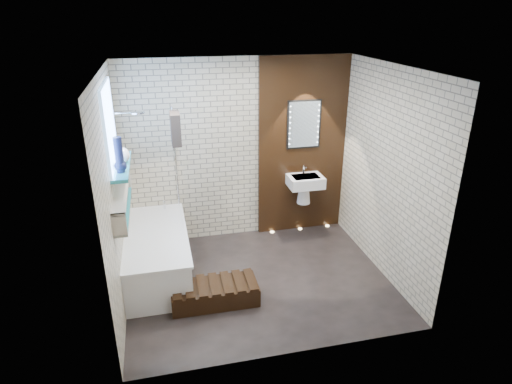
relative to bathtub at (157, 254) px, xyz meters
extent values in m
plane|color=black|center=(1.22, -0.45, -0.29)|extent=(3.20, 3.20, 0.00)
cube|color=#B4AA8F|center=(1.22, 0.85, 1.01)|extent=(3.20, 0.04, 2.60)
cube|color=#B4AA8F|center=(1.22, -1.75, 1.01)|extent=(3.20, 0.04, 2.60)
cube|color=#B4AA8F|center=(-0.38, -0.45, 1.01)|extent=(0.04, 2.60, 2.60)
cube|color=#B4AA8F|center=(2.82, -0.45, 1.01)|extent=(0.04, 2.60, 2.60)
plane|color=white|center=(1.22, -0.45, 2.31)|extent=(3.20, 3.20, 0.00)
cube|color=black|center=(2.17, 0.82, 1.01)|extent=(1.30, 0.06, 2.60)
cube|color=#7FADE0|center=(-0.36, -0.10, 1.71)|extent=(0.03, 1.00, 0.90)
cube|color=#22787F|center=(-0.29, -0.10, 1.24)|extent=(0.18, 1.00, 0.04)
cube|color=#22787F|center=(-0.31, -0.30, 0.79)|extent=(0.14, 1.30, 0.03)
cube|color=#B2A899|center=(-0.31, -0.30, 1.02)|extent=(0.14, 1.30, 0.03)
cube|color=#B2A899|center=(-0.31, -0.94, 0.91)|extent=(0.14, 0.03, 0.26)
cube|color=#B2A899|center=(-0.31, 0.33, 0.91)|extent=(0.14, 0.03, 0.26)
cube|color=white|center=(0.00, 0.00, -0.02)|extent=(0.75, 1.70, 0.55)
cube|color=white|center=(0.00, 0.00, 0.27)|extent=(0.79, 1.74, 0.03)
cylinder|color=silver|center=(0.15, 0.73, 0.35)|extent=(0.04, 0.04, 0.12)
cube|color=white|center=(0.35, 0.44, 0.99)|extent=(0.01, 0.78, 1.40)
cube|color=black|center=(0.35, 0.19, 1.56)|extent=(0.11, 0.29, 0.38)
cylinder|color=silver|center=(-0.08, 0.50, 1.71)|extent=(0.18, 0.18, 0.02)
cube|color=white|center=(2.17, 0.61, 0.56)|extent=(0.50, 0.36, 0.16)
cone|color=white|center=(2.17, 0.66, 0.34)|extent=(0.20, 0.20, 0.28)
cylinder|color=silver|center=(2.17, 0.71, 0.71)|extent=(0.03, 0.03, 0.14)
cube|color=black|center=(2.17, 0.78, 1.36)|extent=(0.50, 0.02, 0.70)
cube|color=silver|center=(2.17, 0.77, 1.36)|extent=(0.45, 0.01, 0.65)
cube|color=black|center=(0.62, -0.75, -0.18)|extent=(1.00, 0.45, 0.22)
cylinder|color=#954116|center=(-0.31, -0.65, 0.86)|extent=(0.05, 0.05, 0.11)
cylinder|color=maroon|center=(-0.31, 0.16, 0.88)|extent=(0.06, 0.06, 0.14)
cylinder|color=maroon|center=(-0.31, -0.76, 0.88)|extent=(0.06, 0.06, 0.14)
sphere|color=white|center=(-0.28, -0.05, 1.35)|extent=(0.18, 0.18, 0.18)
sphere|color=#131936|center=(-0.28, -0.34, 1.33)|extent=(0.13, 0.13, 0.13)
cylinder|color=#131936|center=(-0.28, -0.35, 1.45)|extent=(0.09, 0.09, 0.39)
cylinder|color=#FFD899|center=(1.72, 0.75, -0.29)|extent=(0.06, 0.06, 0.01)
cylinder|color=#FFD899|center=(2.17, 0.75, -0.29)|extent=(0.06, 0.06, 0.01)
cylinder|color=#FFD899|center=(2.62, 0.75, -0.29)|extent=(0.06, 0.06, 0.01)
camera|label=1|loc=(0.13, -4.98, 2.89)|focal=30.74mm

